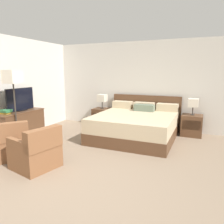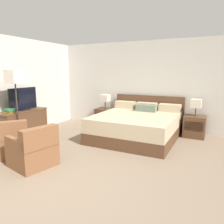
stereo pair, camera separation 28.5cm
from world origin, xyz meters
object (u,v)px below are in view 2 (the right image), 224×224
at_px(table_lamp_right, 196,104).
at_px(book_blue_cover, 9,111).
at_px(dresser, 22,124).
at_px(floor_lamp, 15,82).
at_px(armchair_companion, 34,151).
at_px(table_lamp_left, 105,98).
at_px(nightstand_right, 194,126).
at_px(tv, 23,99).
at_px(nightstand_left, 105,117).
at_px(book_small_top, 9,109).
at_px(bed, 137,125).
at_px(book_red_cover, 8,112).
at_px(armchair_by_window, 10,142).

relative_size(table_lamp_right, book_blue_cover, 2.16).
height_order(dresser, floor_lamp, floor_lamp).
height_order(book_blue_cover, armchair_companion, book_blue_cover).
relative_size(table_lamp_left, floor_lamp, 0.25).
relative_size(nightstand_right, tv, 0.67).
distance_m(table_lamp_left, book_blue_cover, 2.76).
bearing_deg(book_blue_cover, table_lamp_left, 61.95).
bearing_deg(table_lamp_right, floor_lamp, -145.95).
xyz_separation_m(nightstand_left, armchair_companion, (0.25, -3.19, 0.00)).
bearing_deg(tv, book_small_top, -88.83).
bearing_deg(book_small_top, bed, 32.74).
bearing_deg(book_red_cover, table_lamp_left, 61.61).
bearing_deg(book_red_cover, armchair_companion, -26.06).
bearing_deg(tv, book_blue_cover, -89.44).
xyz_separation_m(table_lamp_left, dresser, (-1.30, -2.06, -0.51)).
distance_m(dresser, floor_lamp, 1.19).
bearing_deg(dresser, book_blue_cover, -88.92).
bearing_deg(book_small_top, book_red_cover, 180.00).
distance_m(armchair_companion, floor_lamp, 1.86).
xyz_separation_m(nightstand_left, nightstand_right, (2.64, 0.00, 0.00)).
distance_m(nightstand_left, armchair_by_window, 3.09).
relative_size(book_blue_cover, armchair_by_window, 0.21).
relative_size(table_lamp_left, tv, 0.51).
xyz_separation_m(nightstand_right, dresser, (-3.94, -2.06, 0.09)).
bearing_deg(armchair_companion, nightstand_left, 94.47).
bearing_deg(table_lamp_left, bed, -29.66).
bearing_deg(floor_lamp, armchair_by_window, -55.11).
height_order(bed, dresser, bed).
xyz_separation_m(bed, table_lamp_right, (1.32, 0.75, 0.55)).
distance_m(nightstand_left, tv, 2.47).
bearing_deg(book_small_top, nightstand_left, 62.02).
distance_m(table_lamp_left, book_small_top, 2.75).
bearing_deg(book_small_top, tv, 91.17).
bearing_deg(floor_lamp, table_lamp_right, 34.05).
height_order(nightstand_right, dresser, dresser).
relative_size(dresser, book_small_top, 6.58).
distance_m(dresser, book_blue_cover, 0.55).
relative_size(nightstand_right, book_blue_cover, 2.79).
height_order(dresser, tv, tv).
distance_m(book_small_top, floor_lamp, 0.72).
relative_size(armchair_by_window, armchair_companion, 1.17).
relative_size(book_small_top, armchair_companion, 0.23).
bearing_deg(armchair_by_window, table_lamp_right, 43.50).
distance_m(nightstand_right, dresser, 4.45).
relative_size(book_red_cover, book_small_top, 1.00).
distance_m(tv, armchair_by_window, 1.48).
bearing_deg(dresser, book_red_cover, -91.81).
bearing_deg(tv, armchair_companion, -38.11).
relative_size(bed, dresser, 1.66).
xyz_separation_m(table_lamp_right, tv, (-3.94, -1.98, 0.12)).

